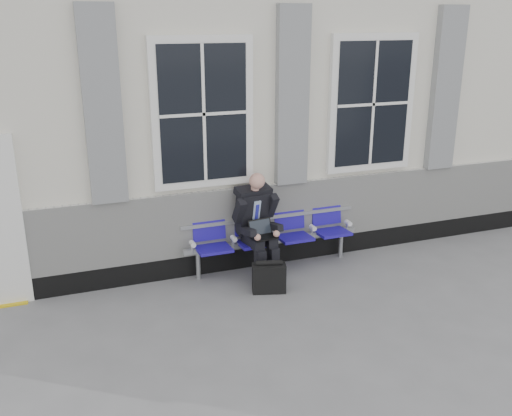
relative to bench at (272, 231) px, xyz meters
name	(u,v)px	position (x,y,z in m)	size (l,w,h in m)	color
ground	(396,293)	(1.22, -1.32, -0.55)	(70.00, 70.00, 0.00)	slate
station_building	(291,91)	(1.20, 2.15, 1.67)	(14.40, 4.40, 4.49)	silver
bench	(272,231)	(0.00, 0.00, 0.00)	(2.60, 0.47, 0.91)	#9EA0A3
businessman	(257,221)	(-0.29, -0.14, 0.24)	(0.62, 0.84, 1.46)	black
briefcase	(269,277)	(-0.33, -0.72, -0.35)	(0.47, 0.30, 0.45)	black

